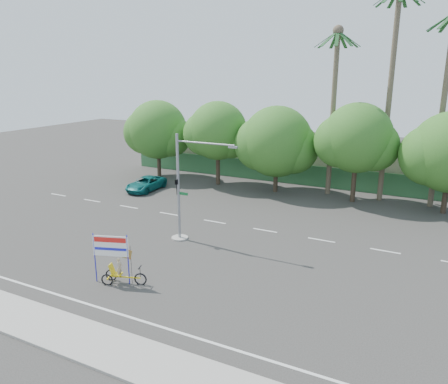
% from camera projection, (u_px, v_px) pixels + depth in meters
% --- Properties ---
extents(ground, '(120.00, 120.00, 0.00)m').
position_uv_depth(ground, '(179.00, 269.00, 24.54)').
color(ground, '#33302D').
rests_on(ground, ground).
extents(sidewalk_near, '(50.00, 2.40, 0.12)m').
position_uv_depth(sidewalk_near, '(81.00, 339.00, 18.08)').
color(sidewalk_near, gray).
rests_on(sidewalk_near, ground).
extents(fence, '(38.00, 0.08, 2.00)m').
position_uv_depth(fence, '(298.00, 174.00, 42.72)').
color(fence, '#336B3D').
rests_on(fence, ground).
extents(building_left, '(12.00, 8.00, 4.00)m').
position_uv_depth(building_left, '(227.00, 149.00, 50.69)').
color(building_left, beige).
rests_on(building_left, ground).
extents(building_right, '(14.00, 8.00, 3.60)m').
position_uv_depth(building_right, '(391.00, 166.00, 42.86)').
color(building_right, beige).
rests_on(building_right, ground).
extents(tree_far_left, '(7.14, 6.00, 7.96)m').
position_uv_depth(tree_far_left, '(157.00, 132.00, 44.86)').
color(tree_far_left, '#473828').
rests_on(tree_far_left, ground).
extents(tree_left, '(6.66, 5.60, 8.07)m').
position_uv_depth(tree_left, '(217.00, 133.00, 41.72)').
color(tree_left, '#473828').
rests_on(tree_left, ground).
extents(tree_center, '(7.62, 6.40, 7.85)m').
position_uv_depth(tree_center, '(276.00, 144.00, 39.25)').
color(tree_center, '#473828').
rests_on(tree_center, ground).
extents(tree_right, '(6.90, 5.80, 8.36)m').
position_uv_depth(tree_right, '(357.00, 140.00, 35.98)').
color(tree_right, '#473828').
rests_on(tree_right, ground).
extents(palm_tall, '(3.73, 3.79, 17.45)m').
position_uv_depth(palm_tall, '(392.00, 75.00, 34.97)').
color(palm_tall, '#70604C').
rests_on(palm_tall, ground).
extents(palm_mid, '(3.73, 3.79, 15.45)m').
position_uv_depth(palm_mid, '(445.00, 89.00, 33.50)').
color(palm_mid, '#70604C').
rests_on(palm_mid, ground).
extents(palm_short, '(3.73, 3.79, 14.45)m').
position_uv_depth(palm_short, '(334.00, 94.00, 37.37)').
color(palm_short, '#70604C').
rests_on(palm_short, ground).
extents(traffic_signal, '(4.72, 1.10, 7.00)m').
position_uv_depth(traffic_signal, '(182.00, 197.00, 28.13)').
color(traffic_signal, gray).
rests_on(traffic_signal, ground).
extents(trike_billboard, '(2.68, 1.18, 2.76)m').
position_uv_depth(trike_billboard, '(117.00, 263.00, 22.68)').
color(trike_billboard, black).
rests_on(trike_billboard, ground).
extents(pickup_truck, '(2.24, 4.60, 1.26)m').
position_uv_depth(pickup_truck, '(146.00, 184.00, 40.65)').
color(pickup_truck, '#0D615F').
rests_on(pickup_truck, ground).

